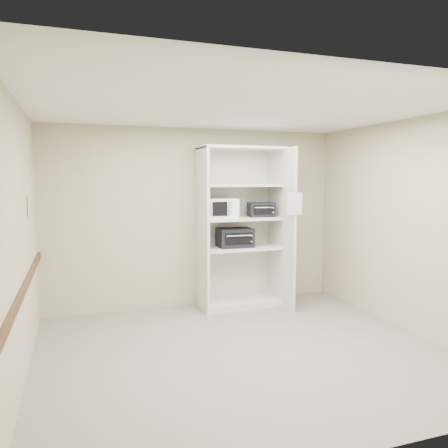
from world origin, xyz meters
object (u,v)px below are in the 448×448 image
object	(u,v)px
shelving_unit	(243,233)
microwave	(220,208)
toaster_oven_upper	(261,210)
toaster_oven_lower	(235,237)

from	to	relation	value
shelving_unit	microwave	distance (m)	0.53
shelving_unit	toaster_oven_upper	xyz separation A→B (m)	(0.28, -0.04, 0.35)
microwave	toaster_oven_upper	xyz separation A→B (m)	(0.65, -0.05, -0.04)
shelving_unit	toaster_oven_upper	distance (m)	0.45
shelving_unit	microwave	xyz separation A→B (m)	(-0.37, 0.01, 0.38)
toaster_oven_upper	microwave	bearing A→B (deg)	-177.16
toaster_oven_upper	toaster_oven_lower	size ratio (longest dim) A/B	0.74
microwave	toaster_oven_upper	size ratio (longest dim) A/B	1.27
microwave	toaster_oven_upper	world-z (taller)	microwave
toaster_oven_lower	shelving_unit	bearing A→B (deg)	1.34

